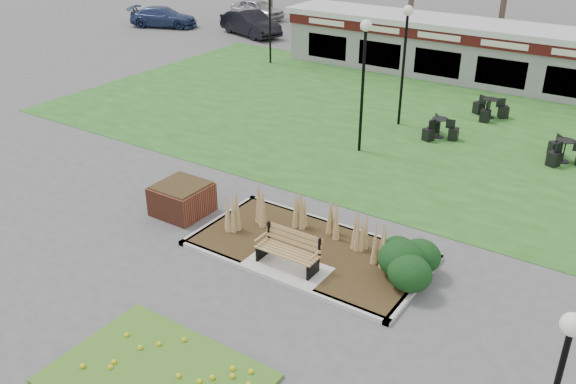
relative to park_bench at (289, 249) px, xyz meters
The scene contains 16 objects.
ground 0.64m from the park_bench, 90.00° to the right, with size 100.00×100.00×0.00m, color #515154.
lawn 11.77m from the park_bench, 90.00° to the left, with size 34.00×16.00×0.02m, color #255B1C.
flower_bed 4.88m from the park_bench, 90.00° to the right, with size 4.20×3.00×0.16m.
planting_bed 1.70m from the park_bench, 40.83° to the left, with size 6.75×3.40×1.27m.
park_bench is the anchor object (origin of this frame).
brick_planter 4.47m from the park_bench, behind, with size 1.50×1.50×0.95m.
food_pavilion 19.73m from the park_bench, 90.00° to the left, with size 24.60×3.40×2.90m.
lamp_post_near_right 8.21m from the park_bench, 28.38° to the right, with size 0.33×0.33×3.94m.
lamp_post_mid_left 12.11m from the park_bench, 100.62° to the left, with size 0.40×0.40×4.86m.
lamp_post_mid_right 8.88m from the park_bench, 105.23° to the left, with size 0.40×0.40×4.86m.
bistro_set_a 11.01m from the park_bench, 91.09° to the left, with size 1.38×1.48×0.79m.
bistro_set_b 14.46m from the park_bench, 87.13° to the left, with size 1.57×1.40×0.84m.
bistro_set_c 12.05m from the park_bench, 68.51° to the left, with size 1.47×1.54×0.83m.
car_silver 33.80m from the park_bench, 127.68° to the left, with size 1.77×4.39×1.50m, color #A2A2A6.
car_black 28.11m from the park_bench, 128.88° to the left, with size 1.72×4.92×1.62m, color black.
car_blue 32.11m from the park_bench, 139.74° to the left, with size 1.94×4.76×1.38m, color navy.
Camera 1 is at (7.36, -10.85, 8.89)m, focal length 38.00 mm.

